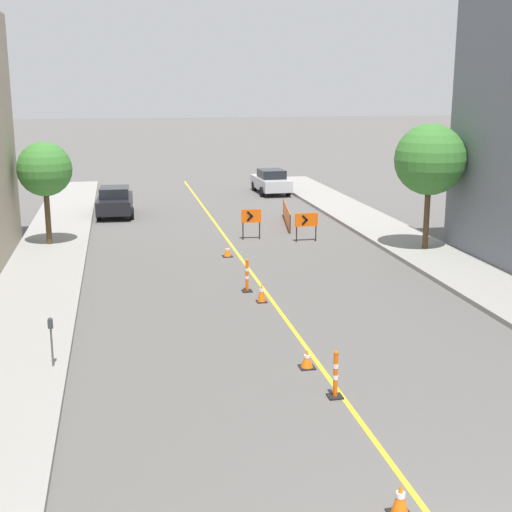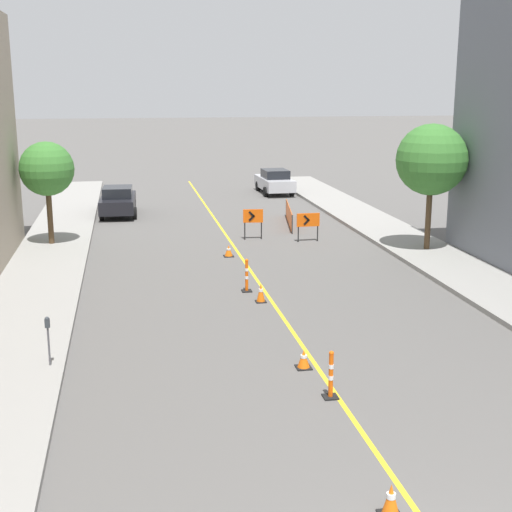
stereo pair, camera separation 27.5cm
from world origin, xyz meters
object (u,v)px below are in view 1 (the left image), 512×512
object	(u,v)px
traffic_cone_fourth	(228,251)
parked_car_curb_near	(115,201)
arrow_barricade_secondary	(306,221)
street_tree_left_near	(45,170)
parked_car_curb_mid	(271,181)
parking_meter_near_curb	(51,332)
traffic_cone_nearest	(400,499)
traffic_cone_third	(262,293)
arrow_barricade_primary	(251,218)
traffic_cone_second	(307,359)
delineator_post_front	(335,377)
street_tree_right_near	(430,160)
delineator_post_rear	(247,277)

from	to	relation	value
traffic_cone_fourth	parked_car_curb_near	bearing A→B (deg)	113.32
arrow_barricade_secondary	street_tree_left_near	distance (m)	11.65
street_tree_left_near	traffic_cone_fourth	bearing A→B (deg)	-23.13
parked_car_curb_mid	parking_meter_near_curb	distance (m)	30.46
traffic_cone_nearest	parked_car_curb_near	xyz separation A→B (m)	(-4.56, 29.16, 0.51)
arrow_barricade_secondary	parked_car_curb_mid	distance (m)	14.76
traffic_cone_third	street_tree_left_near	size ratio (longest dim) A/B	0.14
arrow_barricade_primary	traffic_cone_second	bearing A→B (deg)	-89.79
traffic_cone_nearest	traffic_cone_second	bearing A→B (deg)	88.83
traffic_cone_second	delineator_post_front	size ratio (longest dim) A/B	0.43
traffic_cone_second	traffic_cone_third	xyz separation A→B (m)	(-0.02, 5.70, 0.07)
parking_meter_near_curb	street_tree_left_near	xyz separation A→B (m)	(-1.29, 14.44, 2.35)
traffic_cone_nearest	arrow_barricade_primary	xyz separation A→B (m)	(1.58, 21.74, 0.72)
traffic_cone_fourth	street_tree_left_near	distance (m)	8.64
traffic_cone_nearest	arrow_barricade_secondary	bearing A→B (deg)	79.28
arrow_barricade_primary	traffic_cone_fourth	bearing A→B (deg)	-111.33
parked_car_curb_mid	street_tree_right_near	world-z (taller)	street_tree_right_near
traffic_cone_second	traffic_cone_third	world-z (taller)	traffic_cone_third
traffic_cone_second	arrow_barricade_primary	size ratio (longest dim) A/B	0.34
traffic_cone_third	delineator_post_front	xyz separation A→B (m)	(0.19, -7.51, 0.17)
traffic_cone_third	street_tree_left_near	xyz separation A→B (m)	(-7.52, 9.66, 3.10)
arrow_barricade_primary	parked_car_curb_near	bearing A→B (deg)	135.20
arrow_barricade_primary	street_tree_left_near	world-z (taller)	street_tree_left_near
arrow_barricade_primary	street_tree_left_near	size ratio (longest dim) A/B	0.32
traffic_cone_second	traffic_cone_third	size ratio (longest dim) A/B	0.77
traffic_cone_fourth	parking_meter_near_curb	size ratio (longest dim) A/B	0.38
delineator_post_front	street_tree_left_near	world-z (taller)	street_tree_left_near
traffic_cone_third	parked_car_curb_mid	size ratio (longest dim) A/B	0.14
traffic_cone_fourth	parking_meter_near_curb	distance (m)	12.86
delineator_post_rear	parked_car_curb_near	world-z (taller)	parked_car_curb_near
delineator_post_rear	traffic_cone_nearest	bearing A→B (deg)	-89.43
traffic_cone_nearest	delineator_post_front	bearing A→B (deg)	86.18
street_tree_right_near	street_tree_left_near	bearing A→B (deg)	165.93
arrow_barricade_primary	traffic_cone_third	bearing A→B (deg)	-93.03
traffic_cone_nearest	parking_meter_near_curb	xyz separation A→B (m)	(-6.12, 7.33, 0.77)
traffic_cone_fourth	parked_car_curb_mid	xyz separation A→B (m)	(5.48, 16.89, 0.56)
arrow_barricade_secondary	delineator_post_front	bearing A→B (deg)	-104.33
delineator_post_front	delineator_post_rear	bearing A→B (deg)	92.87
delineator_post_rear	arrow_barricade_primary	world-z (taller)	arrow_barricade_primary
traffic_cone_nearest	street_tree_left_near	distance (m)	23.20
delineator_post_rear	street_tree_left_near	size ratio (longest dim) A/B	0.26
delineator_post_front	parked_car_curb_mid	world-z (taller)	parked_car_curb_mid
traffic_cone_nearest	arrow_barricade_secondary	size ratio (longest dim) A/B	0.45
arrow_barricade_secondary	parking_meter_near_curb	distance (m)	16.83
delineator_post_rear	parking_meter_near_curb	world-z (taller)	parking_meter_near_curb
delineator_post_front	delineator_post_rear	world-z (taller)	delineator_post_rear
delineator_post_rear	parked_car_curb_mid	xyz separation A→B (m)	(5.60, 22.09, 0.30)
traffic_cone_third	arrow_barricade_primary	world-z (taller)	arrow_barricade_primary
traffic_cone_fourth	arrow_barricade_primary	bearing A→B (deg)	63.07
traffic_cone_fourth	arrow_barricade_secondary	size ratio (longest dim) A/B	0.37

